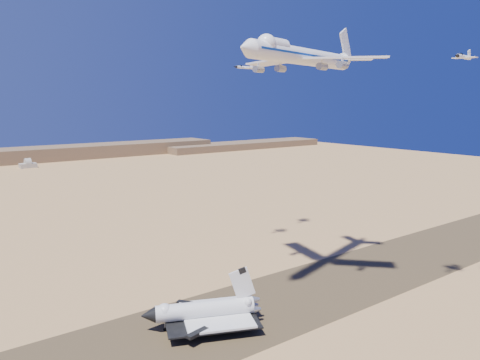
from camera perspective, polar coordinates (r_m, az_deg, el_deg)
ground at (r=179.73m, az=-1.52°, el=-16.60°), size 1200.00×1200.00×0.00m
runway at (r=179.72m, az=-1.52°, el=-16.59°), size 600.00×50.00×0.06m
ridgeline at (r=681.53m, az=-23.37°, el=2.68°), size 960.00×90.00×18.00m
shuttle at (r=172.66m, az=-4.42°, el=-15.70°), size 43.02×36.18×20.93m
carrier_747 at (r=188.51m, az=7.37°, el=14.77°), size 83.38×62.45×20.81m
crew_a at (r=171.97m, az=-1.13°, el=-17.50°), size 0.59×0.76×1.85m
crew_b at (r=176.03m, az=-0.14°, el=-16.82°), size 1.01×1.00×1.86m
crew_c at (r=171.95m, az=0.32°, el=-17.54°), size 1.06×0.91×1.62m
chase_jet_a at (r=191.01m, az=25.59°, el=13.40°), size 15.38×8.58×3.85m
chase_jet_e at (r=239.14m, az=0.53°, el=13.57°), size 14.07×7.79×3.52m
chase_jet_f at (r=263.20m, az=4.28°, el=14.46°), size 14.85×8.85×3.84m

